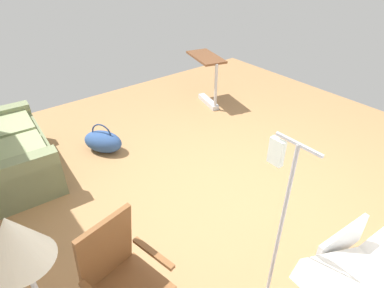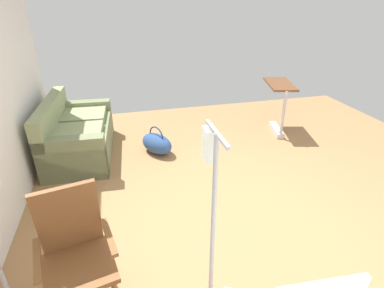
# 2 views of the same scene
# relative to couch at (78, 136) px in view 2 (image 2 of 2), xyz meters

# --- Properties ---
(ground_plane) EXTENTS (6.92, 6.92, 0.00)m
(ground_plane) POSITION_rel_couch_xyz_m (-1.85, -2.01, -0.31)
(ground_plane) COLOR #9E7247
(couch) EXTENTS (1.65, 0.94, 0.85)m
(couch) POSITION_rel_couch_xyz_m (0.00, 0.00, 0.00)
(couch) COLOR #737D57
(couch) RESTS_ON ground
(rocking_chair) EXTENTS (0.84, 0.62, 1.05)m
(rocking_chair) POSITION_rel_couch_xyz_m (-2.59, -0.23, 0.20)
(rocking_chair) COLOR brown
(rocking_chair) RESTS_ON ground
(overbed_table) EXTENTS (0.88, 0.58, 0.84)m
(overbed_table) POSITION_rel_couch_xyz_m (0.06, -3.30, 0.23)
(overbed_table) COLOR #B2B5BA
(overbed_table) RESTS_ON ground
(duffel_bag) EXTENTS (0.64, 0.57, 0.43)m
(duffel_bag) POSITION_rel_couch_xyz_m (-0.24, -1.14, -0.15)
(duffel_bag) COLOR #2D4C84
(duffel_bag) RESTS_ON ground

